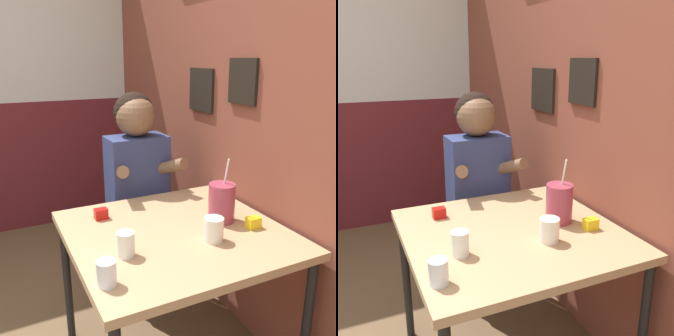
{
  "view_description": "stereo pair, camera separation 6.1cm",
  "coord_description": "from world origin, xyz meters",
  "views": [
    {
      "loc": [
        0.29,
        -1.03,
        1.46
      ],
      "look_at": [
        1.03,
        0.48,
        0.96
      ],
      "focal_mm": 40.0,
      "sensor_mm": 36.0,
      "label": 1
    },
    {
      "loc": [
        0.34,
        -1.06,
        1.46
      ],
      "look_at": [
        1.03,
        0.48,
        0.96
      ],
      "focal_mm": 40.0,
      "sensor_mm": 36.0,
      "label": 2
    }
  ],
  "objects": [
    {
      "name": "condiment_mustard",
      "position": [
        1.3,
        0.17,
        0.75
      ],
      "size": [
        0.06,
        0.04,
        0.05
      ],
      "color": "yellow",
      "rests_on": "main_table"
    },
    {
      "name": "brick_wall_right",
      "position": [
        1.48,
        1.12,
        1.35
      ],
      "size": [
        0.08,
        4.25,
        2.7
      ],
      "color": "brown",
      "rests_on": "ground_plane"
    },
    {
      "name": "glass_near_pitcher",
      "position": [
        0.58,
        0.03,
        0.77
      ],
      "size": [
        0.07,
        0.07,
        0.09
      ],
      "color": "silver",
      "rests_on": "main_table"
    },
    {
      "name": "main_table",
      "position": [
        0.98,
        0.3,
        0.66
      ],
      "size": [
        0.91,
        0.88,
        0.73
      ],
      "color": "tan",
      "rests_on": "ground_plane"
    },
    {
      "name": "glass_center",
      "position": [
        0.7,
        0.18,
        0.78
      ],
      "size": [
        0.07,
        0.07,
        0.1
      ],
      "color": "silver",
      "rests_on": "main_table"
    },
    {
      "name": "person_seated",
      "position": [
        1.04,
        0.91,
        0.69
      ],
      "size": [
        0.42,
        0.42,
        1.27
      ],
      "color": "navy",
      "rests_on": "ground_plane"
    },
    {
      "name": "condiment_ketchup",
      "position": [
        0.72,
        0.56,
        0.75
      ],
      "size": [
        0.06,
        0.04,
        0.05
      ],
      "color": "#B7140F",
      "rests_on": "main_table"
    },
    {
      "name": "glass_far_side",
      "position": [
        1.07,
        0.14,
        0.78
      ],
      "size": [
        0.08,
        0.08,
        0.1
      ],
      "color": "silver",
      "rests_on": "main_table"
    },
    {
      "name": "cocktail_pitcher",
      "position": [
        1.21,
        0.29,
        0.82
      ],
      "size": [
        0.12,
        0.12,
        0.3
      ],
      "color": "#99384C",
      "rests_on": "main_table"
    }
  ]
}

